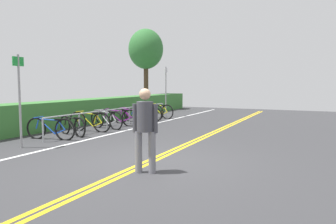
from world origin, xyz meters
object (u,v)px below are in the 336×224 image
bicycle_4 (117,118)px  tree_mid (146,50)px  bicycle_8 (159,111)px  bicycle_2 (90,122)px  bicycle_5 (131,116)px  sign_post_far (166,87)px  bike_rack (119,112)px  bicycle_0 (50,129)px  pedestrian (145,125)px  sign_post_near (19,93)px  bicycle_6 (143,114)px  bicycle_1 (72,126)px  bicycle_7 (148,112)px  bicycle_3 (106,120)px

bicycle_4 → tree_mid: tree_mid is taller
bicycle_8 → tree_mid: tree_mid is taller
bicycle_2 → bicycle_4: bicycle_2 is taller
bicycle_5 → sign_post_far: size_ratio=0.69×
bike_rack → bicycle_0: bearing=177.7°
bike_rack → pedestrian: bearing=-141.3°
pedestrian → sign_post_near: (0.63, 4.17, 0.55)m
bike_rack → sign_post_near: bearing=-178.3°
bike_rack → sign_post_far: bearing=0.0°
sign_post_far → tree_mid: bearing=41.2°
tree_mid → sign_post_far: bearing=-138.8°
bicycle_4 → bicycle_6: bicycle_4 is taller
bicycle_1 → bicycle_7: bicycle_7 is taller
bicycle_3 → pedestrian: bearing=-136.6°
bicycle_7 → bicycle_0: bearing=179.9°
bicycle_4 → sign_post_near: 4.90m
bicycle_0 → bicycle_4: bearing=-1.0°
bicycle_0 → bicycle_7: 6.06m
bike_rack → bicycle_6: size_ratio=4.63×
bicycle_1 → bicycle_4: 2.60m
bicycle_3 → sign_post_near: 4.13m
bicycle_6 → sign_post_far: bearing=2.1°
bicycle_4 → bicycle_7: size_ratio=0.96×
bicycle_6 → bicycle_8: bearing=0.4°
sign_post_far → bicycle_2: bearing=178.7°
sign_post_far → tree_mid: tree_mid is taller
sign_post_near → bicycle_6: bearing=0.4°
bicycle_2 → sign_post_near: size_ratio=0.70×
bicycle_4 → sign_post_near: (-4.76, -0.22, 1.13)m
bicycle_3 → bicycle_7: (3.38, 0.09, 0.02)m
bicycle_4 → tree_mid: size_ratio=0.32×
bike_rack → bicycle_6: 1.78m
bike_rack → sign_post_near: sign_post_near is taller
bicycle_5 → tree_mid: (7.31, 3.44, 3.64)m
bike_rack → bicycle_5: (0.87, -0.05, -0.22)m
bike_rack → tree_mid: bearing=22.6°
bicycle_0 → bicycle_8: (6.83, -0.22, 0.01)m
bicycle_1 → bicycle_5: (3.45, -0.12, 0.02)m
tree_mid → bicycle_6: bearing=-151.5°
bicycle_5 → bicycle_0: bearing=177.5°
bike_rack → sign_post_near: size_ratio=3.16×
pedestrian → bicycle_8: bearing=25.8°
bicycle_6 → sign_post_far: 2.81m
bicycle_5 → pedestrian: 7.59m
bicycle_7 → pedestrian: bearing=-150.9°
bicycle_8 → pedestrian: 9.74m
pedestrian → sign_post_far: size_ratio=0.63×
bicycle_2 → sign_post_far: size_ratio=0.67×
tree_mid → bicycle_4: bearing=-157.9°
bicycle_0 → bicycle_3: bicycle_3 is taller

